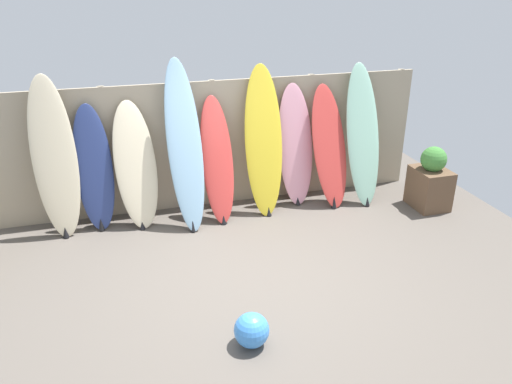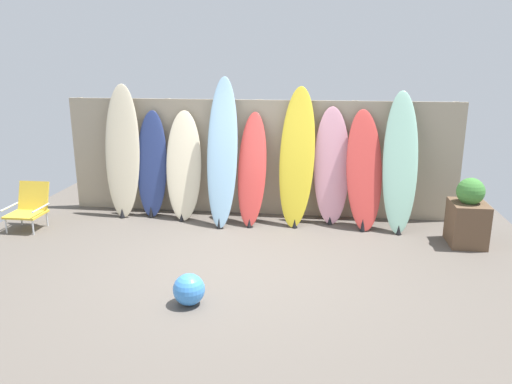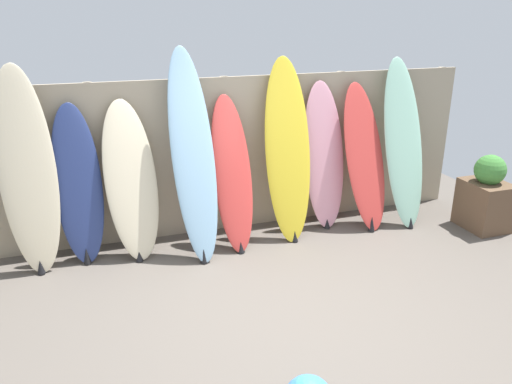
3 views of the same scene
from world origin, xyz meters
name	(u,v)px [view 3 (image 3 of 3)]	position (x,y,z in m)	size (l,w,h in m)	color
ground	(290,317)	(0.00, 0.00, 0.00)	(7.68, 7.68, 0.00)	#5B544C
fence_back	(226,156)	(0.00, 2.01, 0.90)	(6.08, 0.11, 1.80)	tan
surfboard_cream_0	(28,173)	(-2.08, 1.67, 1.01)	(0.58, 0.50, 2.04)	beige
surfboard_navy_1	(78,187)	(-1.64, 1.72, 0.80)	(0.49, 0.43, 1.64)	navy
surfboard_cream_2	(131,181)	(-1.12, 1.67, 0.82)	(0.60, 0.62, 1.65)	beige
surfboard_skyblue_3	(193,157)	(-0.48, 1.52, 1.07)	(0.49, 0.82, 2.16)	#8CB7D6
surfboard_red_4	(232,174)	(-0.05, 1.58, 0.81)	(0.44, 0.72, 1.64)	#D13D38
surfboard_yellow_5	(288,151)	(0.61, 1.63, 1.00)	(0.58, 0.69, 2.02)	yellow
surfboard_pink_6	(324,157)	(1.12, 1.74, 0.85)	(0.57, 0.45, 1.73)	pink
surfboard_red_7	(365,158)	(1.59, 1.60, 0.84)	(0.60, 0.71, 1.70)	#D13D38
surfboard_seafoam_8	(403,144)	(2.08, 1.57, 0.98)	(0.52, 0.75, 1.98)	#9ED6BC
planter_box	(486,197)	(2.92, 1.01, 0.40)	(0.45, 0.55, 0.91)	brown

